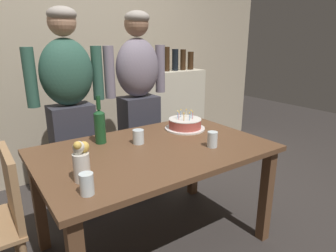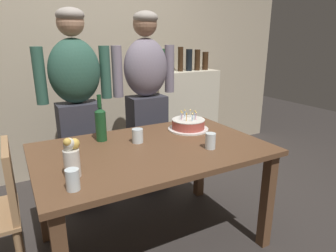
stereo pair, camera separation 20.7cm
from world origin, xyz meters
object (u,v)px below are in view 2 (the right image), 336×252
water_glass_side (210,141)px  person_man_bearded (78,109)px  flower_vase (71,157)px  person_woman_cardigan (147,101)px  birthday_cake (188,125)px  wine_bottle (101,123)px  water_glass_far (138,136)px  water_glass_near (73,180)px

water_glass_side → person_man_bearded: person_man_bearded is taller
flower_vase → person_woman_cardigan: person_woman_cardigan is taller
birthday_cake → person_man_bearded: size_ratio=0.19×
person_man_bearded → birthday_cake: bearing=141.2°
wine_bottle → person_man_bearded: (-0.04, 0.50, 0.01)m
water_glass_far → person_man_bearded: person_man_bearded is taller
water_glass_near → person_woman_cardigan: size_ratio=0.06×
person_man_bearded → water_glass_near: bearing=76.0°
birthday_cake → water_glass_side: (-0.10, -0.42, 0.01)m
water_glass_near → birthday_cake: bearing=28.7°
water_glass_near → person_man_bearded: (0.28, 1.12, 0.08)m
birthday_cake → person_woman_cardigan: person_woman_cardigan is taller
person_woman_cardigan → birthday_cake: bearing=99.0°
water_glass_near → water_glass_side: size_ratio=1.01×
water_glass_near → wine_bottle: (0.32, 0.63, 0.07)m
water_glass_far → wine_bottle: (-0.21, 0.16, 0.08)m
water_glass_near → wine_bottle: bearing=62.6°
birthday_cake → person_woman_cardigan: bearing=99.0°
water_glass_far → person_man_bearded: (-0.25, 0.66, 0.09)m
birthday_cake → person_woman_cardigan: 0.59m
flower_vase → person_man_bearded: size_ratio=0.13×
water_glass_far → wine_bottle: size_ratio=0.30×
water_glass_near → water_glass_far: size_ratio=1.08×
birthday_cake → water_glass_near: (-1.00, -0.55, 0.01)m
water_glass_near → water_glass_far: bearing=41.2°
water_glass_near → person_man_bearded: 1.16m
water_glass_near → person_man_bearded: size_ratio=0.06×
water_glass_side → flower_vase: size_ratio=0.48×
water_glass_far → water_glass_side: (0.37, -0.34, 0.00)m
water_glass_far → water_glass_side: water_glass_side is taller
wine_bottle → water_glass_side: bearing=-40.7°
water_glass_far → wine_bottle: 0.27m
flower_vase → person_woman_cardigan: bearing=48.1°
water_glass_side → person_man_bearded: bearing=122.0°
water_glass_near → flower_vase: size_ratio=0.48×
water_glass_near → water_glass_side: bearing=8.1°
birthday_cake → water_glass_near: size_ratio=3.02×
water_glass_side → wine_bottle: size_ratio=0.32×
water_glass_near → water_glass_far: 0.71m
water_glass_far → person_man_bearded: 0.71m
birthday_cake → person_woman_cardigan: (-0.09, 0.58, 0.09)m
water_glass_near → water_glass_side: 0.91m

